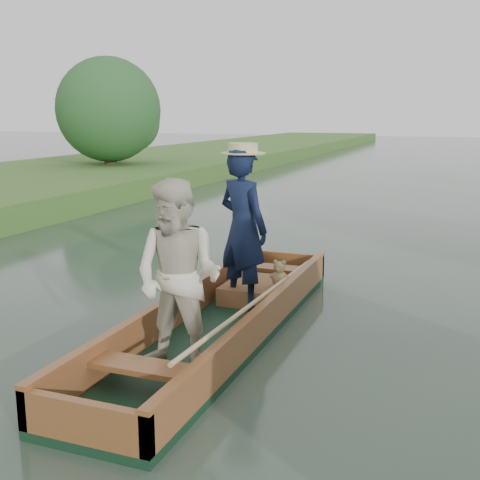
% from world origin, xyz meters
% --- Properties ---
extents(ground, '(120.00, 120.00, 0.00)m').
position_xyz_m(ground, '(0.00, 0.00, 0.00)').
color(ground, '#283D30').
rests_on(ground, ground).
extents(trees_far, '(22.91, 14.62, 4.31)m').
position_xyz_m(trees_far, '(1.48, 9.12, 2.45)').
color(trees_far, '#47331E').
rests_on(trees_far, ground).
extents(punt, '(1.12, 5.00, 2.02)m').
position_xyz_m(punt, '(0.03, -0.13, 0.68)').
color(punt, black).
rests_on(punt, ground).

